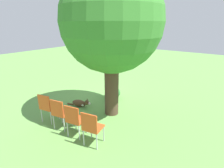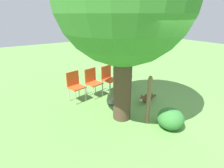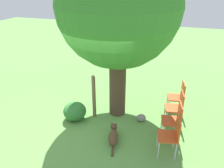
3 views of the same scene
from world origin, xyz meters
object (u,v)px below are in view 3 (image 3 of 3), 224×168
(red_chair_0, at_px, (172,134))
(red_chair_1, at_px, (174,118))
(red_chair_2, at_px, (177,106))
(oak_tree, at_px, (118,7))
(fence_post, at_px, (94,96))
(dog, at_px, (113,136))
(red_chair_3, at_px, (178,95))

(red_chair_0, bearing_deg, red_chair_1, -102.00)
(red_chair_0, relative_size, red_chair_2, 1.00)
(oak_tree, relative_size, red_chair_1, 4.77)
(fence_post, xyz_separation_m, red_chair_1, (2.19, -0.26, -0.09))
(fence_post, height_order, red_chair_1, fence_post)
(oak_tree, relative_size, dog, 4.72)
(dog, height_order, fence_post, fence_post)
(oak_tree, xyz_separation_m, red_chair_1, (1.63, -0.64, -2.41))
(red_chair_0, distance_m, red_chair_3, 1.85)
(fence_post, bearing_deg, red_chair_2, 9.20)
(dog, relative_size, red_chair_1, 1.01)
(dog, xyz_separation_m, red_chair_1, (1.35, 0.59, 0.42))
(oak_tree, distance_m, dog, 3.09)
(dog, height_order, red_chair_2, red_chair_2)
(dog, distance_m, red_chair_2, 1.87)
(red_chair_1, bearing_deg, oak_tree, -32.14)
(red_chair_3, bearing_deg, dog, 42.14)
(red_chair_2, xyz_separation_m, red_chair_3, (0.01, 0.62, 0.00))
(dog, distance_m, red_chair_3, 2.32)
(dog, distance_m, red_chair_1, 1.53)
(red_chair_1, height_order, red_chair_2, same)
(fence_post, height_order, red_chair_0, fence_post)
(oak_tree, xyz_separation_m, red_chair_2, (1.64, -0.02, -2.41))
(red_chair_2, bearing_deg, fence_post, -1.54)
(red_chair_2, bearing_deg, oak_tree, -11.54)
(oak_tree, height_order, red_chair_2, oak_tree)
(oak_tree, height_order, red_chair_3, oak_tree)
(oak_tree, relative_size, red_chair_2, 4.77)
(red_chair_0, bearing_deg, dog, -11.96)
(oak_tree, bearing_deg, red_chair_2, -0.80)
(oak_tree, bearing_deg, red_chair_0, -37.82)
(red_chair_0, bearing_deg, fence_post, -32.58)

